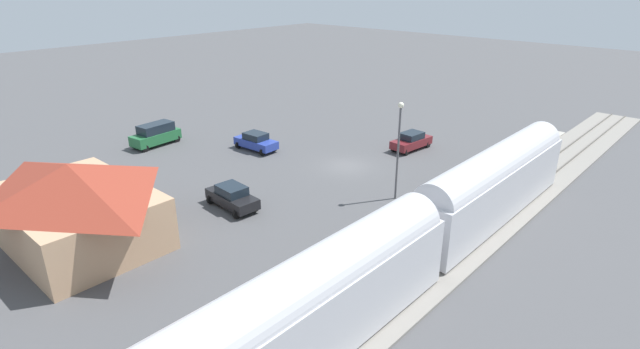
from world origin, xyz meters
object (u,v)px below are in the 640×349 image
(light_pole_near_platform, at_px, (399,139))
(pedestrian_waiting_far, at_px, (503,154))
(sedan_maroon, at_px, (411,141))
(suv_green, at_px, (156,134))
(sedan_black, at_px, (232,197))
(station_building, at_px, (74,203))
(sedan_blue, at_px, (256,141))
(pedestrian_on_platform, at_px, (418,203))

(light_pole_near_platform, bearing_deg, pedestrian_waiting_far, -106.00)
(pedestrian_waiting_far, relative_size, sedan_maroon, 0.37)
(suv_green, distance_m, sedan_black, 17.57)
(station_building, relative_size, pedestrian_waiting_far, 6.78)
(light_pole_near_platform, bearing_deg, station_building, 59.72)
(suv_green, xyz_separation_m, light_pole_near_platform, (-25.17, -5.54, 3.64))
(suv_green, height_order, light_pole_near_platform, light_pole_near_platform)
(sedan_blue, bearing_deg, sedan_maroon, -137.24)
(sedan_blue, xyz_separation_m, light_pole_near_platform, (-16.59, 0.28, 3.91))
(station_building, distance_m, suv_green, 19.60)
(station_building, height_order, sedan_black, station_building)
(sedan_maroon, height_order, sedan_black, same)
(suv_green, relative_size, sedan_maroon, 1.09)
(sedan_black, bearing_deg, light_pole_near_platform, -130.43)
(pedestrian_on_platform, bearing_deg, sedan_maroon, -55.86)
(station_building, bearing_deg, sedan_black, -107.99)
(suv_green, bearing_deg, station_building, 135.67)
(pedestrian_waiting_far, relative_size, light_pole_near_platform, 0.23)
(station_building, xyz_separation_m, light_pole_near_platform, (-11.20, -19.18, 1.98))
(station_building, xyz_separation_m, sedan_blue, (5.39, -19.46, -1.92))
(sedan_maroon, distance_m, sedan_black, 20.26)
(sedan_black, xyz_separation_m, light_pole_near_platform, (-8.03, -9.43, 3.91))
(pedestrian_waiting_far, bearing_deg, pedestrian_on_platform, 89.07)
(station_building, height_order, sedan_maroon, station_building)
(station_building, xyz_separation_m, suv_green, (13.97, -13.65, -1.65))
(sedan_blue, bearing_deg, light_pole_near_platform, 179.04)
(station_building, xyz_separation_m, pedestrian_on_platform, (-14.35, -17.26, -1.52))
(station_building, distance_m, sedan_black, 10.43)
(station_building, relative_size, light_pole_near_platform, 1.53)
(sedan_blue, relative_size, light_pole_near_platform, 0.60)
(station_building, height_order, suv_green, station_building)
(station_building, xyz_separation_m, sedan_maroon, (-5.83, -29.84, -1.92))
(pedestrian_waiting_far, relative_size, suv_green, 0.34)
(sedan_maroon, xyz_separation_m, light_pole_near_platform, (-5.37, 10.66, 3.91))
(suv_green, bearing_deg, light_pole_near_platform, -167.60)
(pedestrian_on_platform, relative_size, sedan_maroon, 0.37)
(pedestrian_on_platform, xyz_separation_m, sedan_black, (11.19, 7.51, -0.40))
(station_building, distance_m, pedestrian_waiting_far, 34.25)
(station_building, relative_size, sedan_black, 2.51)
(pedestrian_waiting_far, bearing_deg, light_pole_near_platform, 74.00)
(pedestrian_waiting_far, relative_size, sedan_black, 0.37)
(sedan_blue, height_order, light_pole_near_platform, light_pole_near_platform)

